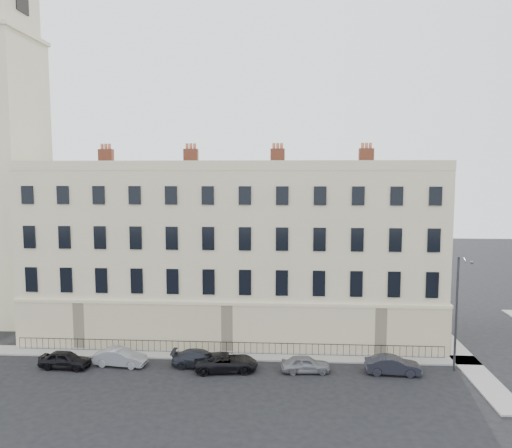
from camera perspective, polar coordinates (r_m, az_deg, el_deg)
The scene contains 12 objects.
ground at distance 37.04m, azimuth 5.25°, elevation -17.74°, with size 160.00×160.00×0.00m, color black.
terrace at distance 46.71m, azimuth -2.44°, elevation -3.13°, with size 36.22×12.22×17.00m.
pavement_terrace at distance 42.57m, azimuth -8.99°, elevation -14.48°, with size 48.00×2.00×0.12m, color gray.
pavement_east_return at distance 46.64m, azimuth 21.56°, elevation -12.99°, with size 2.00×24.00×0.12m, color gray.
railings at distance 42.12m, azimuth -3.40°, elevation -13.93°, with size 35.00×0.04×0.96m.
car_a at distance 41.91m, azimuth -20.98°, elevation -14.27°, with size 1.56×3.88×1.32m, color black.
car_b at distance 41.11m, azimuth -15.24°, elevation -14.48°, with size 1.41×4.03×1.33m, color gray.
car_c at distance 39.88m, azimuth -6.41°, elevation -15.01°, with size 1.77×4.34×1.26m, color #1F222A.
car_d at distance 38.92m, azimuth -3.43°, elevation -15.47°, with size 2.19×4.75×1.32m, color black.
car_e at distance 38.78m, azimuth 5.68°, elevation -15.64°, with size 1.46×3.64×1.24m, color slate.
car_f at distance 39.57m, azimuth 15.36°, elevation -15.30°, with size 1.41×4.04×1.33m, color black.
streetlamp at distance 40.32m, azimuth 22.04°, elevation -8.94°, with size 0.67×1.84×8.68m.
Camera 1 is at (-1.13, -33.91, 14.87)m, focal length 35.00 mm.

